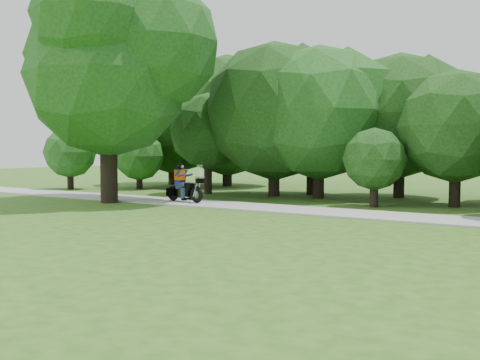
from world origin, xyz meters
The scene contains 5 objects.
ground centered at (0.00, 0.00, 0.00)m, with size 100.00×100.00×0.00m, color #2A5718.
walkway centered at (0.00, 8.00, 0.03)m, with size 60.00×2.20×0.06m, color gray.
tree_line centered at (0.09, 14.38, 3.62)m, with size 39.84×12.59×7.61m.
big_tree_west centered at (-10.54, 6.85, 5.76)m, with size 8.64×6.56×9.96m.
touring_motorcycle centered at (-7.92, 7.95, 0.62)m, with size 2.01×0.80×1.54m.
Camera 1 is at (5.46, -8.50, 2.11)m, focal length 40.00 mm.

